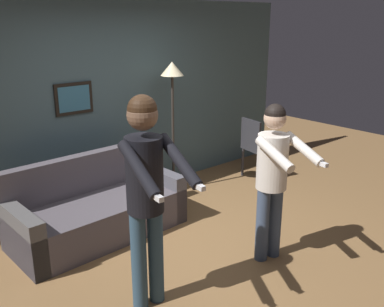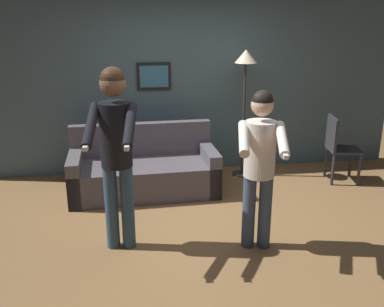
# 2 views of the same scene
# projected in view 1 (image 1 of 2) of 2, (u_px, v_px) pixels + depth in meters

# --- Properties ---
(ground_plane) EXTENTS (12.00, 12.00, 0.00)m
(ground_plane) POSITION_uv_depth(u_px,v_px,m) (209.00, 252.00, 4.51)
(ground_plane) COLOR olive
(back_wall_assembly) EXTENTS (6.40, 0.09, 2.60)m
(back_wall_assembly) POSITION_uv_depth(u_px,v_px,m) (106.00, 104.00, 5.53)
(back_wall_assembly) COLOR #455F67
(back_wall_assembly) RESTS_ON ground_plane
(couch) EXTENTS (1.93, 0.92, 0.87)m
(couch) POSITION_uv_depth(u_px,v_px,m) (97.00, 211.00, 4.82)
(couch) COLOR #544E55
(couch) RESTS_ON ground_plane
(torchiere_lamp) EXTENTS (0.31, 0.31, 1.81)m
(torchiere_lamp) POSITION_uv_depth(u_px,v_px,m) (172.00, 87.00, 5.67)
(torchiere_lamp) COLOR #332D28
(torchiere_lamp) RESTS_ON ground_plane
(person_standing_left) EXTENTS (0.49, 0.73, 1.82)m
(person_standing_left) POSITION_uv_depth(u_px,v_px,m) (146.00, 183.00, 3.36)
(person_standing_left) COLOR #2E4A60
(person_standing_left) RESTS_ON ground_plane
(person_standing_right) EXTENTS (0.52, 0.71, 1.60)m
(person_standing_right) POSITION_uv_depth(u_px,v_px,m) (273.00, 170.00, 4.12)
(person_standing_right) COLOR #3B4B65
(person_standing_right) RESTS_ON ground_plane
(dining_chair_distant) EXTENTS (0.48, 0.48, 0.93)m
(dining_chair_distant) POSITION_uv_depth(u_px,v_px,m) (256.00, 145.00, 6.45)
(dining_chair_distant) COLOR #2D2D33
(dining_chair_distant) RESTS_ON ground_plane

